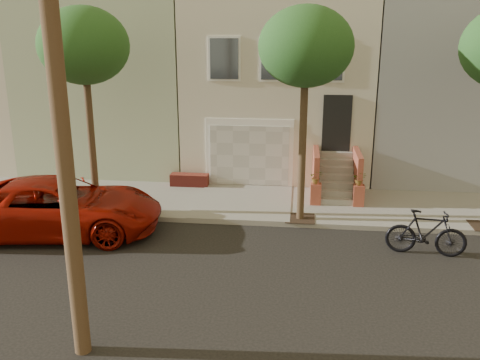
# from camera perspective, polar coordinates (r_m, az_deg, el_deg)

# --- Properties ---
(ground) EXTENTS (90.00, 90.00, 0.00)m
(ground) POSITION_cam_1_polar(r_m,az_deg,el_deg) (12.69, 1.87, -10.90)
(ground) COLOR black
(ground) RESTS_ON ground
(sidewalk) EXTENTS (40.00, 3.70, 0.15)m
(sidewalk) POSITION_cam_1_polar(r_m,az_deg,el_deg) (17.58, 3.35, -2.66)
(sidewalk) COLOR gray
(sidewalk) RESTS_ON ground
(house_row) EXTENTS (33.10, 11.70, 7.00)m
(house_row) POSITION_cam_1_polar(r_m,az_deg,el_deg) (22.54, 4.41, 10.89)
(house_row) COLOR beige
(house_row) RESTS_ON sidewalk
(tree_left) EXTENTS (2.70, 2.57, 6.30)m
(tree_left) POSITION_cam_1_polar(r_m,az_deg,el_deg) (16.44, -16.77, 13.80)
(tree_left) COLOR #2D2116
(tree_left) RESTS_ON sidewalk
(tree_mid) EXTENTS (2.70, 2.57, 6.30)m
(tree_mid) POSITION_cam_1_polar(r_m,az_deg,el_deg) (15.14, 7.24, 14.18)
(tree_mid) COLOR #2D2116
(tree_mid) RESTS_ON sidewalk
(pickup_truck) EXTENTS (6.21, 3.47, 1.64)m
(pickup_truck) POSITION_cam_1_polar(r_m,az_deg,el_deg) (15.96, -19.32, -2.79)
(pickup_truck) COLOR #8F1005
(pickup_truck) RESTS_ON ground
(motorcycle) EXTENTS (2.12, 0.83, 1.24)m
(motorcycle) POSITION_cam_1_polar(r_m,az_deg,el_deg) (14.59, 19.76, -5.48)
(motorcycle) COLOR black
(motorcycle) RESTS_ON ground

